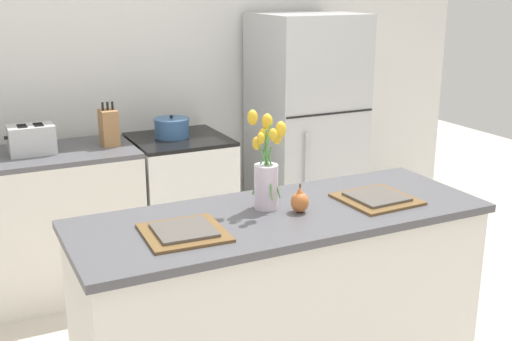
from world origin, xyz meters
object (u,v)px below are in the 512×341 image
object	(u,v)px
flower_vase	(266,170)
pear_figurine	(300,201)
plate_setting_left	(184,232)
stove_range	(181,203)
plate_setting_right	(377,198)
cooking_pot	(172,128)
knife_block	(109,127)
refrigerator	(305,133)
toaster	(32,140)

from	to	relation	value
flower_vase	pear_figurine	distance (m)	0.19
pear_figurine	plate_setting_left	bearing A→B (deg)	-177.89
plate_setting_left	pear_figurine	bearing A→B (deg)	2.11
stove_range	plate_setting_right	distance (m)	1.76
plate_setting_left	cooking_pot	size ratio (longest dim) A/B	1.41
pear_figurine	plate_setting_left	world-z (taller)	pear_figurine
plate_setting_right	cooking_pot	distance (m)	1.73
stove_range	pear_figurine	world-z (taller)	pear_figurine
plate_setting_right	knife_block	size ratio (longest dim) A/B	1.22
plate_setting_left	refrigerator	bearing A→B (deg)	47.56
plate_setting_left	stove_range	bearing A→B (deg)	71.27
plate_setting_right	cooking_pot	world-z (taller)	cooking_pot
toaster	knife_block	distance (m)	0.46
refrigerator	toaster	bearing A→B (deg)	-179.78
refrigerator	flower_vase	size ratio (longest dim) A/B	3.89
pear_figurine	knife_block	xyz separation A→B (m)	(-0.42, 1.64, 0.03)
refrigerator	cooking_pot	world-z (taller)	refrigerator
stove_range	plate_setting_right	size ratio (longest dim) A/B	2.76
plate_setting_right	toaster	distance (m)	2.08
refrigerator	toaster	distance (m)	1.87
stove_range	toaster	world-z (taller)	toaster
flower_vase	plate_setting_left	size ratio (longest dim) A/B	1.31
pear_figurine	plate_setting_right	size ratio (longest dim) A/B	0.39
refrigerator	plate_setting_left	size ratio (longest dim) A/B	5.10
flower_vase	pear_figurine	xyz separation A→B (m)	(0.10, -0.11, -0.12)
cooking_pot	stove_range	bearing A→B (deg)	-46.05
stove_range	plate_setting_left	xyz separation A→B (m)	(-0.56, -1.65, 0.49)
stove_range	pear_figurine	xyz separation A→B (m)	(-0.03, -1.63, 0.53)
flower_vase	stove_range	bearing A→B (deg)	85.01
plate_setting_left	toaster	world-z (taller)	toaster
stove_range	plate_setting_left	size ratio (longest dim) A/B	2.76
flower_vase	knife_block	xyz separation A→B (m)	(-0.32, 1.52, -0.09)
cooking_pot	refrigerator	bearing A→B (deg)	-2.09
pear_figurine	plate_setting_left	size ratio (longest dim) A/B	0.39
refrigerator	toaster	xyz separation A→B (m)	(-1.86, -0.01, 0.15)
flower_vase	plate_setting_right	xyz separation A→B (m)	(0.49, -0.13, -0.16)
pear_figurine	plate_setting_left	xyz separation A→B (m)	(-0.53, -0.02, -0.04)
cooking_pot	plate_setting_left	bearing A→B (deg)	-107.26
toaster	knife_block	bearing A→B (deg)	1.47
toaster	knife_block	xyz separation A→B (m)	(0.46, 0.01, 0.03)
pear_figurine	cooking_pot	distance (m)	1.67
stove_range	pear_figurine	bearing A→B (deg)	-91.04
flower_vase	knife_block	world-z (taller)	flower_vase
flower_vase	knife_block	size ratio (longest dim) A/B	1.59
plate_setting_right	toaster	xyz separation A→B (m)	(-1.27, 1.64, 0.05)
pear_figurine	refrigerator	bearing A→B (deg)	59.02
flower_vase	knife_block	distance (m)	1.56
cooking_pot	knife_block	world-z (taller)	knife_block
plate_setting_left	knife_block	world-z (taller)	knife_block
cooking_pot	knife_block	xyz separation A→B (m)	(-0.42, -0.03, 0.05)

